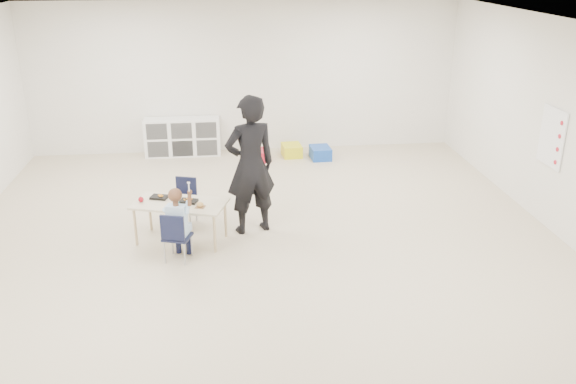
{
  "coord_description": "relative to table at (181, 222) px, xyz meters",
  "views": [
    {
      "loc": [
        -0.45,
        -6.88,
        3.58
      ],
      "look_at": [
        0.32,
        -0.01,
        0.85
      ],
      "focal_mm": 38.0,
      "sensor_mm": 36.0,
      "label": 1
    }
  ],
  "objects": [
    {
      "name": "child",
      "position": [
        -0.01,
        -0.54,
        0.24
      ],
      "size": [
        0.55,
        0.55,
        1.03
      ],
      "primitive_type": null,
      "rotation": [
        0.0,
        0.0,
        -0.31
      ],
      "color": "#BCDAFF",
      "rests_on": "chair_near"
    },
    {
      "name": "room",
      "position": [
        1.04,
        -0.54,
        1.12
      ],
      "size": [
        9.0,
        9.02,
        2.8
      ],
      "color": "beige",
      "rests_on": "ground"
    },
    {
      "name": "milk_carton",
      "position": [
        -0.05,
        -0.09,
        0.32
      ],
      "size": [
        0.09,
        0.09,
        0.1
      ],
      "primitive_type": "cube",
      "rotation": [
        0.0,
        0.0,
        -0.31
      ],
      "color": "white",
      "rests_on": "table"
    },
    {
      "name": "rules_poster",
      "position": [
        5.02,
        0.06,
        0.97
      ],
      "size": [
        0.02,
        0.6,
        0.8
      ],
      "primitive_type": "cube",
      "color": "white",
      "rests_on": "room"
    },
    {
      "name": "bin_red",
      "position": [
        1.2,
        3.25,
        -0.18
      ],
      "size": [
        0.36,
        0.44,
        0.2
      ],
      "primitive_type": "cube",
      "rotation": [
        0.0,
        0.0,
        -0.1
      ],
      "color": "red",
      "rests_on": "ground"
    },
    {
      "name": "chair_near",
      "position": [
        -0.01,
        -0.54,
        0.05
      ],
      "size": [
        0.39,
        0.38,
        0.66
      ],
      "primitive_type": null,
      "rotation": [
        0.0,
        0.0,
        -0.31
      ],
      "color": "black",
      "rests_on": "ground"
    },
    {
      "name": "bin_yellow",
      "position": [
        1.87,
        3.44,
        -0.17
      ],
      "size": [
        0.38,
        0.47,
        0.22
      ],
      "primitive_type": "cube",
      "rotation": [
        0.0,
        0.0,
        0.07
      ],
      "color": "yellow",
      "rests_on": "ground"
    },
    {
      "name": "apple_near",
      "position": [
        -0.08,
        0.1,
        0.3
      ],
      "size": [
        0.07,
        0.07,
        0.07
      ],
      "primitive_type": "sphere",
      "color": "maroon",
      "rests_on": "table"
    },
    {
      "name": "bread_roll",
      "position": [
        0.27,
        -0.18,
        0.3
      ],
      "size": [
        0.09,
        0.09,
        0.07
      ],
      "primitive_type": "ellipsoid",
      "color": "tan",
      "rests_on": "table"
    },
    {
      "name": "apple_far",
      "position": [
        -0.5,
        0.08,
        0.3
      ],
      "size": [
        0.07,
        0.07,
        0.07
      ],
      "primitive_type": "sphere",
      "color": "maroon",
      "rests_on": "table"
    },
    {
      "name": "lunch_tray_far",
      "position": [
        -0.28,
        0.19,
        0.28
      ],
      "size": [
        0.26,
        0.22,
        0.03
      ],
      "primitive_type": "cube",
      "rotation": [
        0.0,
        0.0,
        -0.31
      ],
      "color": "black",
      "rests_on": "table"
    },
    {
      "name": "cubby_shelf",
      "position": [
        -0.16,
        3.74,
        0.07
      ],
      "size": [
        1.4,
        0.4,
        0.7
      ],
      "primitive_type": "cube",
      "color": "white",
      "rests_on": "ground"
    },
    {
      "name": "table",
      "position": [
        0.0,
        0.0,
        0.0
      ],
      "size": [
        1.32,
        0.93,
        0.55
      ],
      "rotation": [
        0.0,
        0.0,
        -0.31
      ],
      "color": "beige",
      "rests_on": "ground"
    },
    {
      "name": "chair_far",
      "position": [
        0.01,
        0.54,
        0.05
      ],
      "size": [
        0.39,
        0.38,
        0.66
      ],
      "primitive_type": null,
      "rotation": [
        0.0,
        0.0,
        -0.31
      ],
      "color": "black",
      "rests_on": "ground"
    },
    {
      "name": "lunch_tray_near",
      "position": [
        0.11,
        0.0,
        0.28
      ],
      "size": [
        0.26,
        0.22,
        0.03
      ],
      "primitive_type": "cube",
      "rotation": [
        0.0,
        0.0,
        -0.31
      ],
      "color": "black",
      "rests_on": "table"
    },
    {
      "name": "adult",
      "position": [
        0.94,
        0.22,
        0.67
      ],
      "size": [
        0.8,
        0.65,
        1.9
      ],
      "primitive_type": "imported",
      "rotation": [
        0.0,
        0.0,
        3.46
      ],
      "color": "black",
      "rests_on": "ground"
    },
    {
      "name": "bin_blue",
      "position": [
        2.38,
        3.22,
        -0.17
      ],
      "size": [
        0.38,
        0.47,
        0.22
      ],
      "primitive_type": "cube",
      "rotation": [
        0.0,
        0.0,
        0.05
      ],
      "color": "#1644A8",
      "rests_on": "ground"
    }
  ]
}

